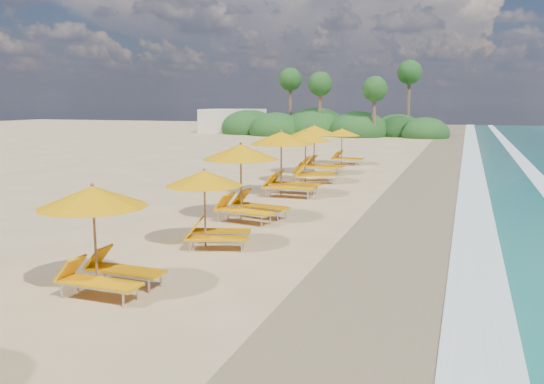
# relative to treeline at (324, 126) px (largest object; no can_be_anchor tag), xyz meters

# --- Properties ---
(ground) EXTENTS (160.00, 160.00, 0.00)m
(ground) POSITION_rel_treeline_xyz_m (9.94, -45.51, -1.00)
(ground) COLOR tan
(ground) RESTS_ON ground
(wet_sand) EXTENTS (4.00, 160.00, 0.01)m
(wet_sand) POSITION_rel_treeline_xyz_m (13.94, -45.51, -0.99)
(wet_sand) COLOR olive
(wet_sand) RESTS_ON ground
(surf_foam) EXTENTS (4.00, 160.00, 0.01)m
(surf_foam) POSITION_rel_treeline_xyz_m (16.64, -45.51, -0.97)
(surf_foam) COLOR white
(surf_foam) RESTS_ON ground
(station_3) EXTENTS (2.36, 2.18, 2.18)m
(station_3) POSITION_rel_treeline_xyz_m (8.43, -51.26, 0.22)
(station_3) COLOR olive
(station_3) RESTS_ON ground
(station_4) EXTENTS (2.59, 2.52, 2.05)m
(station_4) POSITION_rel_treeline_xyz_m (8.93, -47.40, 0.15)
(station_4) COLOR olive
(station_4) RESTS_ON ground
(station_5) EXTENTS (2.99, 2.86, 2.48)m
(station_5) POSITION_rel_treeline_xyz_m (8.56, -44.08, 0.39)
(station_5) COLOR olive
(station_5) RESTS_ON ground
(station_6) EXTENTS (2.87, 2.66, 2.63)m
(station_6) POSITION_rel_treeline_xyz_m (8.32, -39.24, 0.48)
(station_6) COLOR olive
(station_6) RESTS_ON ground
(station_7) EXTENTS (3.20, 3.17, 2.46)m
(station_7) POSITION_rel_treeline_xyz_m (8.24, -35.44, 0.38)
(station_7) COLOR olive
(station_7) RESTS_ON ground
(station_8) EXTENTS (2.98, 2.81, 2.58)m
(station_8) POSITION_rel_treeline_xyz_m (7.80, -32.31, 0.45)
(station_8) COLOR olive
(station_8) RESTS_ON ground
(station_9) EXTENTS (2.48, 2.32, 2.20)m
(station_9) POSITION_rel_treeline_xyz_m (8.18, -27.44, 0.23)
(station_9) COLOR olive
(station_9) RESTS_ON ground
(treeline) EXTENTS (25.80, 8.80, 9.74)m
(treeline) POSITION_rel_treeline_xyz_m (0.00, 0.00, 0.00)
(treeline) COLOR #163D14
(treeline) RESTS_ON ground
(beach_building) EXTENTS (7.00, 5.00, 2.80)m
(beach_building) POSITION_rel_treeline_xyz_m (-12.06, 2.49, 0.40)
(beach_building) COLOR beige
(beach_building) RESTS_ON ground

